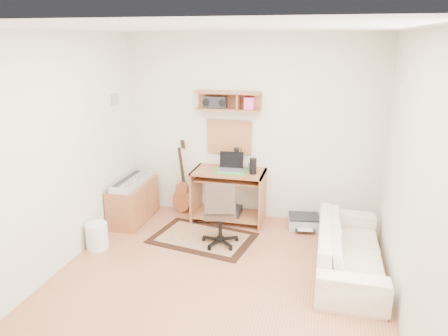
% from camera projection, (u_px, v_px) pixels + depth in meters
% --- Properties ---
extents(floor, '(3.60, 4.00, 0.01)m').
position_uv_depth(floor, '(214.00, 289.00, 4.42)').
color(floor, '#B5714B').
rests_on(floor, ground).
extents(ceiling, '(3.60, 4.00, 0.01)m').
position_uv_depth(ceiling, '(212.00, 28.00, 3.65)').
color(ceiling, white).
rests_on(ceiling, ground).
extents(back_wall, '(3.60, 0.01, 2.60)m').
position_uv_depth(back_wall, '(251.00, 129.00, 5.90)').
color(back_wall, beige).
rests_on(back_wall, ground).
extents(left_wall, '(0.01, 4.00, 2.60)m').
position_uv_depth(left_wall, '(49.00, 158.00, 4.45)').
color(left_wall, beige).
rests_on(left_wall, ground).
extents(right_wall, '(0.01, 4.00, 2.60)m').
position_uv_depth(right_wall, '(415.00, 186.00, 3.63)').
color(right_wall, beige).
rests_on(right_wall, ground).
extents(wall_shelf, '(0.90, 0.25, 0.26)m').
position_uv_depth(wall_shelf, '(228.00, 101.00, 5.73)').
color(wall_shelf, '#A05D38').
rests_on(wall_shelf, back_wall).
extents(cork_board, '(0.64, 0.03, 0.49)m').
position_uv_depth(cork_board, '(229.00, 137.00, 5.98)').
color(cork_board, tan).
rests_on(cork_board, back_wall).
extents(wall_photo, '(0.02, 0.20, 0.15)m').
position_uv_depth(wall_photo, '(115.00, 99.00, 5.72)').
color(wall_photo, '#4C8CBF').
rests_on(wall_photo, left_wall).
extents(desk, '(1.00, 0.55, 0.75)m').
position_uv_depth(desk, '(229.00, 196.00, 5.97)').
color(desk, '#A05D38').
rests_on(desk, floor).
extents(laptop, '(0.35, 0.35, 0.25)m').
position_uv_depth(laptop, '(230.00, 163.00, 5.80)').
color(laptop, silver).
rests_on(laptop, desk).
extents(speaker, '(0.10, 0.10, 0.22)m').
position_uv_depth(speaker, '(253.00, 166.00, 5.70)').
color(speaker, black).
rests_on(speaker, desk).
extents(desk_lamp, '(0.11, 0.11, 0.32)m').
position_uv_depth(desk_lamp, '(241.00, 158.00, 5.91)').
color(desk_lamp, black).
rests_on(desk_lamp, desk).
extents(pencil_cup, '(0.07, 0.07, 0.10)m').
position_uv_depth(pencil_cup, '(250.00, 167.00, 5.87)').
color(pencil_cup, '#2E528B').
rests_on(pencil_cup, desk).
extents(boombox, '(0.31, 0.14, 0.16)m').
position_uv_depth(boombox, '(215.00, 102.00, 5.77)').
color(boombox, black).
rests_on(boombox, wall_shelf).
extents(rug, '(1.41, 1.07, 0.02)m').
position_uv_depth(rug, '(203.00, 238.00, 5.52)').
color(rug, tan).
rests_on(rug, floor).
extents(task_chair, '(0.54, 0.54, 0.88)m').
position_uv_depth(task_chair, '(220.00, 212.00, 5.24)').
color(task_chair, '#3B2D23').
rests_on(task_chair, floor).
extents(cabinet, '(0.40, 0.90, 0.55)m').
position_uv_depth(cabinet, '(133.00, 202.00, 6.02)').
color(cabinet, '#A05D38').
rests_on(cabinet, floor).
extents(music_keyboard, '(0.27, 0.86, 0.08)m').
position_uv_depth(music_keyboard, '(132.00, 181.00, 5.93)').
color(music_keyboard, '#B2B5BA').
rests_on(music_keyboard, cabinet).
extents(guitar, '(0.32, 0.24, 1.10)m').
position_uv_depth(guitar, '(181.00, 177.00, 6.21)').
color(guitar, '#A75A33').
rests_on(guitar, floor).
extents(waste_basket, '(0.27, 0.27, 0.33)m').
position_uv_depth(waste_basket, '(97.00, 236.00, 5.23)').
color(waste_basket, white).
rests_on(waste_basket, floor).
extents(printer, '(0.47, 0.39, 0.16)m').
position_uv_depth(printer, '(304.00, 221.00, 5.83)').
color(printer, '#A5A8AA').
rests_on(printer, floor).
extents(sofa, '(0.52, 1.80, 0.70)m').
position_uv_depth(sofa, '(350.00, 241.00, 4.69)').
color(sofa, beige).
rests_on(sofa, floor).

